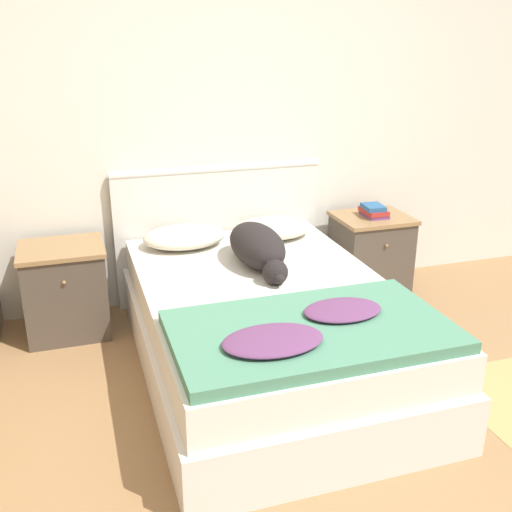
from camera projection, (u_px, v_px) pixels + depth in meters
The scene contains 11 objects.
ground_plane at pixel (349, 483), 2.56m from camera, with size 16.00×16.00×0.00m, color #997047.
wall_back at pixel (218, 117), 4.01m from camera, with size 9.00×0.06×2.55m.
bed at pixel (267, 328), 3.36m from camera, with size 1.37×2.06×0.51m.
headboard at pixel (219, 230), 4.21m from camera, with size 1.45×0.06×0.97m.
nightstand_left at pixel (66, 290), 3.75m from camera, with size 0.51×0.46×0.58m.
nightstand_right at pixel (370, 254), 4.36m from camera, with size 0.51×0.46×0.58m.
pillow_left at pixel (184, 237), 3.86m from camera, with size 0.53×0.40×0.13m.
pillow_right at pixel (273, 228), 4.03m from camera, with size 0.53×0.40×0.13m.
quilt at pixel (310, 330), 2.70m from camera, with size 1.27×0.74×0.10m.
dog at pixel (258, 247), 3.53m from camera, with size 0.29×0.81×0.24m.
book_stack at pixel (374, 211), 4.24m from camera, with size 0.16×0.21×0.08m.
Camera 1 is at (-1.00, -1.84, 1.81)m, focal length 42.00 mm.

